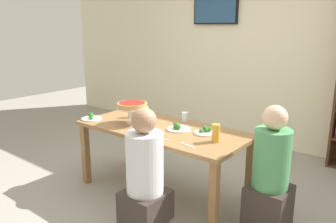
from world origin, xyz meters
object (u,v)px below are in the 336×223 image
at_px(television, 215,9).
at_px(cutlery_fork_near, 160,139).
at_px(diner_head_east, 270,182).
at_px(cutlery_knife_near, 187,145).
at_px(cutlery_fork_far, 138,112).
at_px(dining_table, 162,136).
at_px(salad_plate_near_diner, 178,128).
at_px(salad_plate_far_diner, 92,118).
at_px(water_glass_clear_far, 130,113).
at_px(cutlery_knife_far, 147,116).
at_px(water_glass_clear_near, 185,117).
at_px(deep_dish_pizza_stand, 132,106).
at_px(beer_glass_amber_tall, 216,133).
at_px(salad_plate_spare, 205,131).
at_px(diner_near_right, 145,187).

height_order(television, cutlery_fork_near, television).
xyz_separation_m(television, diner_head_east, (1.84, -2.12, -1.52)).
distance_m(cutlery_knife_near, cutlery_fork_far, 1.28).
bearing_deg(dining_table, television, 107.36).
relative_size(salad_plate_near_diner, salad_plate_far_diner, 1.07).
xyz_separation_m(dining_table, cutlery_fork_near, (0.22, -0.29, 0.09)).
distance_m(television, water_glass_clear_far, 2.37).
xyz_separation_m(water_glass_clear_far, cutlery_knife_far, (0.10, 0.17, -0.05)).
xyz_separation_m(water_glass_clear_near, cutlery_fork_near, (0.16, -0.62, -0.05)).
bearing_deg(cutlery_fork_far, cutlery_fork_near, 156.72).
relative_size(deep_dish_pizza_stand, beer_glass_amber_tall, 2.09).
distance_m(cutlery_fork_far, cutlery_knife_far, 0.21).
distance_m(diner_head_east, cutlery_knife_near, 0.76).
bearing_deg(cutlery_fork_near, diner_head_east, 2.72).
relative_size(deep_dish_pizza_stand, salad_plate_near_diner, 1.41).
bearing_deg(water_glass_clear_far, cutlery_knife_far, 59.10).
bearing_deg(deep_dish_pizza_stand, water_glass_clear_near, 46.59).
distance_m(deep_dish_pizza_stand, water_glass_clear_near, 0.59).
bearing_deg(deep_dish_pizza_stand, water_glass_clear_far, 140.23).
xyz_separation_m(deep_dish_pizza_stand, cutlery_fork_far, (-0.29, 0.39, -0.19)).
relative_size(beer_glass_amber_tall, cutlery_knife_near, 0.91).
distance_m(television, cutlery_knife_far, 2.26).
bearing_deg(beer_glass_amber_tall, water_glass_clear_far, 174.50).
height_order(salad_plate_near_diner, cutlery_knife_far, salad_plate_near_diner).
relative_size(salad_plate_near_diner, salad_plate_spare, 1.16).
distance_m(water_glass_clear_far, cutlery_knife_far, 0.21).
xyz_separation_m(diner_head_east, water_glass_clear_far, (-1.71, 0.09, 0.30)).
distance_m(cutlery_fork_near, cutlery_knife_far, 0.84).
relative_size(salad_plate_far_diner, cutlery_fork_near, 1.27).
xyz_separation_m(beer_glass_amber_tall, water_glass_clear_near, (-0.60, 0.37, -0.03)).
bearing_deg(television, deep_dish_pizza_stand, -81.67).
distance_m(television, cutlery_knife_near, 2.94).
bearing_deg(salad_plate_near_diner, salad_plate_far_diner, -163.96).
relative_size(dining_table, cutlery_fork_near, 9.99).
relative_size(water_glass_clear_far, cutlery_knife_far, 0.60).
xyz_separation_m(diner_near_right, diner_head_east, (0.76, 0.71, 0.00)).
bearing_deg(water_glass_clear_far, salad_plate_far_diner, -131.61).
xyz_separation_m(dining_table, salad_plate_near_diner, (0.18, 0.04, 0.11)).
bearing_deg(cutlery_fork_near, water_glass_clear_far, 140.33).
distance_m(television, beer_glass_amber_tall, 2.78).
bearing_deg(deep_dish_pizza_stand, cutlery_fork_far, 126.32).
bearing_deg(dining_table, beer_glass_amber_tall, -3.34).
distance_m(beer_glass_amber_tall, cutlery_knife_near, 0.29).
distance_m(dining_table, salad_plate_near_diner, 0.21).
bearing_deg(diner_near_right, salad_plate_far_diner, 68.90).
bearing_deg(cutlery_knife_far, beer_glass_amber_tall, 178.46).
relative_size(salad_plate_near_diner, beer_glass_amber_tall, 1.49).
distance_m(diner_head_east, cutlery_fork_far, 1.85).
relative_size(diner_near_right, cutlery_knife_far, 6.39).
height_order(diner_head_east, salad_plate_near_diner, diner_head_east).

